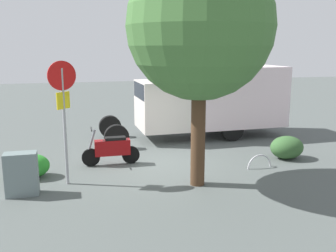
{
  "coord_description": "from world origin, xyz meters",
  "views": [
    {
      "loc": [
        2.53,
        11.15,
        3.64
      ],
      "look_at": [
        -0.36,
        -0.06,
        1.22
      ],
      "focal_mm": 40.3,
      "sensor_mm": 36.0,
      "label": 1
    }
  ],
  "objects_px": {
    "stop_sign": "(63,103)",
    "bike_rack_hoop": "(259,168)",
    "utility_cabinet": "(22,174)",
    "box_truck_near": "(211,98)",
    "motorcycle": "(112,149)",
    "street_tree": "(200,27)"
  },
  "relations": [
    {
      "from": "box_truck_near",
      "to": "stop_sign",
      "type": "distance_m",
      "value": 7.2
    },
    {
      "from": "bike_rack_hoop",
      "to": "utility_cabinet",
      "type": "bearing_deg",
      "value": 4.21
    },
    {
      "from": "street_tree",
      "to": "bike_rack_hoop",
      "type": "bearing_deg",
      "value": -159.01
    },
    {
      "from": "box_truck_near",
      "to": "stop_sign",
      "type": "xyz_separation_m",
      "value": [
        5.73,
        4.31,
        0.61
      ]
    },
    {
      "from": "box_truck_near",
      "to": "street_tree",
      "type": "xyz_separation_m",
      "value": [
        2.33,
        5.21,
        2.54
      ]
    },
    {
      "from": "street_tree",
      "to": "bike_rack_hoop",
      "type": "xyz_separation_m",
      "value": [
        -2.32,
        -0.89,
        -4.14
      ]
    },
    {
      "from": "stop_sign",
      "to": "bike_rack_hoop",
      "type": "distance_m",
      "value": 6.13
    },
    {
      "from": "motorcycle",
      "to": "stop_sign",
      "type": "height_order",
      "value": "stop_sign"
    },
    {
      "from": "utility_cabinet",
      "to": "motorcycle",
      "type": "bearing_deg",
      "value": -141.54
    },
    {
      "from": "street_tree",
      "to": "utility_cabinet",
      "type": "distance_m",
      "value": 5.76
    },
    {
      "from": "box_truck_near",
      "to": "utility_cabinet",
      "type": "height_order",
      "value": "box_truck_near"
    },
    {
      "from": "box_truck_near",
      "to": "street_tree",
      "type": "distance_m",
      "value": 6.25
    },
    {
      "from": "street_tree",
      "to": "bike_rack_hoop",
      "type": "height_order",
      "value": "street_tree"
    },
    {
      "from": "stop_sign",
      "to": "utility_cabinet",
      "type": "xyz_separation_m",
      "value": [
        1.09,
        0.51,
        -1.66
      ]
    },
    {
      "from": "motorcycle",
      "to": "bike_rack_hoop",
      "type": "distance_m",
      "value": 4.62
    },
    {
      "from": "street_tree",
      "to": "bike_rack_hoop",
      "type": "relative_size",
      "value": 7.08
    },
    {
      "from": "box_truck_near",
      "to": "utility_cabinet",
      "type": "bearing_deg",
      "value": 34.02
    },
    {
      "from": "motorcycle",
      "to": "street_tree",
      "type": "height_order",
      "value": "street_tree"
    },
    {
      "from": "motorcycle",
      "to": "box_truck_near",
      "type": "bearing_deg",
      "value": -146.05
    },
    {
      "from": "stop_sign",
      "to": "motorcycle",
      "type": "bearing_deg",
      "value": -133.45
    },
    {
      "from": "utility_cabinet",
      "to": "bike_rack_hoop",
      "type": "xyz_separation_m",
      "value": [
        -6.81,
        -0.5,
        -0.55
      ]
    },
    {
      "from": "box_truck_near",
      "to": "bike_rack_hoop",
      "type": "relative_size",
      "value": 8.84
    }
  ]
}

